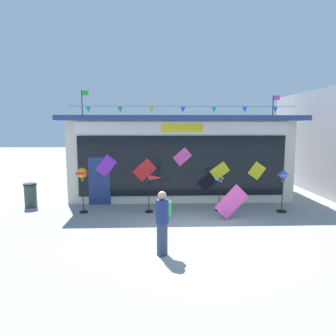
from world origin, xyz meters
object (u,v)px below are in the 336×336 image
Objects in this scene: wind_spinner_far_left at (82,176)px; person_near_camera at (162,221)px; wind_spinner_left at (154,184)px; wind_spinner_center_left at (220,189)px; display_kite_on_ground at (232,202)px; wind_spinner_center_right at (283,181)px; trash_bin at (31,195)px; kite_shop_building at (178,155)px.

wind_spinner_far_left reaches higher than person_near_camera.
wind_spinner_left is 1.01× the size of wind_spinner_center_left.
wind_spinner_center_right is at bearing 21.26° from display_kite_on_ground.
trash_bin is at bearing 168.88° from wind_spinner_left.
person_near_camera reaches higher than wind_spinner_left.
kite_shop_building reaches higher than person_near_camera.
trash_bin is (-6.24, -2.52, -1.39)m from kite_shop_building.
wind_spinner_far_left is 1.51× the size of display_kite_on_ground.
wind_spinner_center_left is (5.26, 0.03, -0.53)m from wind_spinner_far_left.
wind_spinner_center_left is 7.66m from trash_bin.
wind_spinner_left is at bearing 121.62° from person_near_camera.
person_near_camera is 1.70× the size of trash_bin.
wind_spinner_far_left is 2.73m from wind_spinner_left.
kite_shop_building is 5.82× the size of wind_spinner_far_left.
person_near_camera is at bearing -54.51° from wind_spinner_far_left.
wind_spinner_center_left is 0.90× the size of wind_spinner_center_right.
wind_spinner_center_right is (7.64, -0.21, -0.21)m from wind_spinner_far_left.
wind_spinner_center_right is at bearing -1.58° from wind_spinner_far_left.
wind_spinner_far_left reaches higher than wind_spinner_center_right.
wind_spinner_far_left is 1.76× the size of trash_bin.
wind_spinner_center_left is at bearing 101.03° from display_kite_on_ground.
wind_spinner_far_left is 1.08× the size of wind_spinner_center_right.
wind_spinner_left reaches higher than trash_bin.
wind_spinner_center_right reaches higher than wind_spinner_center_left.
trash_bin is at bearing 165.66° from display_kite_on_ground.
wind_spinner_left is (-1.18, -3.51, -0.77)m from kite_shop_building.
display_kite_on_ground is at bearing -158.74° from wind_spinner_center_right.
person_near_camera reaches higher than display_kite_on_ground.
wind_spinner_far_left is (-3.90, -3.45, -0.48)m from kite_shop_building.
trash_bin is (-5.06, 0.99, -0.61)m from wind_spinner_left.
wind_spinner_far_left is 1.03× the size of person_near_camera.
wind_spinner_center_left is at bearing -68.37° from kite_shop_building.
wind_spinner_far_left is 1.20× the size of wind_spinner_center_left.
wind_spinner_far_left is 5.09m from person_near_camera.
trash_bin is (-2.34, 0.94, -0.91)m from wind_spinner_far_left.
wind_spinner_far_left reaches higher than wind_spinner_left.
kite_shop_building reaches higher than wind_spinner_far_left.
display_kite_on_ground is (-2.17, -0.85, -0.57)m from wind_spinner_center_right.
wind_spinner_center_right is at bearing -5.77° from wind_spinner_center_left.
wind_spinner_far_left is at bearing 178.85° from wind_spinner_left.
wind_spinner_center_right is at bearing -1.82° from wind_spinner_left.
display_kite_on_ground is (0.21, -1.09, -0.26)m from wind_spinner_center_left.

